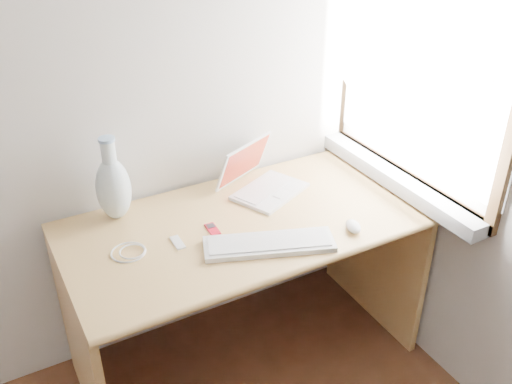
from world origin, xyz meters
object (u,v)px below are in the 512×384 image
desk (236,253)px  laptop (265,179)px  vase (113,187)px  external_keyboard (269,244)px

desk → laptop: bearing=25.8°
vase → desk: bearing=-22.2°
laptop → external_keyboard: laptop is taller
vase → laptop: bearing=-7.6°
laptop → desk: bearing=-178.6°
external_keyboard → vase: bearing=153.5°
external_keyboard → laptop: bearing=83.0°
desk → external_keyboard: external_keyboard is taller
laptop → vase: (-0.62, 0.08, 0.09)m
laptop → external_keyboard: bearing=-142.0°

